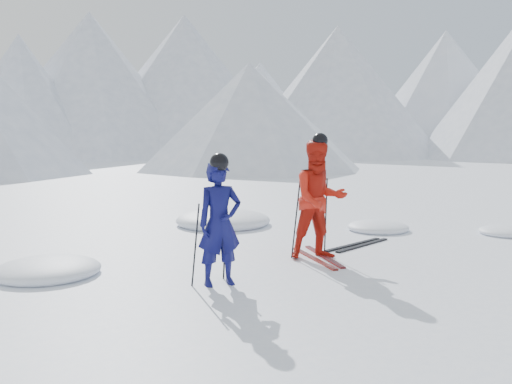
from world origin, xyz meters
TOP-DOWN VIEW (x-y plane):
  - ground at (0.00, 0.00)m, footprint 160.00×160.00m
  - mountain_range at (5.71, 35.31)m, footprint 106.15×62.94m
  - skier_blue at (-3.49, -0.74)m, footprint 0.70×0.53m
  - skier_red at (-1.25, -0.34)m, footprint 1.18×1.06m
  - pole_blue_left at (-3.79, -0.59)m, footprint 0.12×0.08m
  - pole_blue_right at (-3.24, -0.49)m, footprint 0.12×0.07m
  - pole_red_left at (-1.55, -0.09)m, footprint 0.13×0.10m
  - pole_red_right at (-0.95, -0.19)m, footprint 0.13×0.09m
  - ski_worn_left at (-1.37, -0.34)m, footprint 0.64×1.64m
  - ski_worn_right at (-1.13, -0.34)m, footprint 0.74×1.60m
  - ski_loose_a at (0.01, 0.06)m, footprint 1.69×0.35m
  - ski_loose_b at (0.11, -0.09)m, footprint 1.69×0.41m
  - snow_lumps at (-0.99, 2.34)m, footprint 10.06×6.25m

SIDE VIEW (x-z plane):
  - ground at x=0.00m, z-range 0.00..0.00m
  - snow_lumps at x=-0.99m, z-range -0.24..0.24m
  - ski_worn_left at x=-1.37m, z-range 0.00..0.03m
  - ski_worn_right at x=-1.13m, z-range 0.00..0.03m
  - ski_loose_a at x=0.01m, z-range 0.00..0.03m
  - ski_loose_b at x=0.11m, z-range 0.00..0.03m
  - pole_blue_left at x=-3.79m, z-range 0.00..1.15m
  - pole_blue_right at x=-3.24m, z-range 0.00..1.15m
  - pole_red_left at x=-1.55m, z-range 0.00..1.33m
  - pole_red_right at x=-0.95m, z-range 0.00..1.33m
  - skier_blue at x=-3.49m, z-range 0.00..1.72m
  - skier_red at x=-1.25m, z-range 0.00..2.00m
  - mountain_range at x=5.71m, z-range -1.04..14.49m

